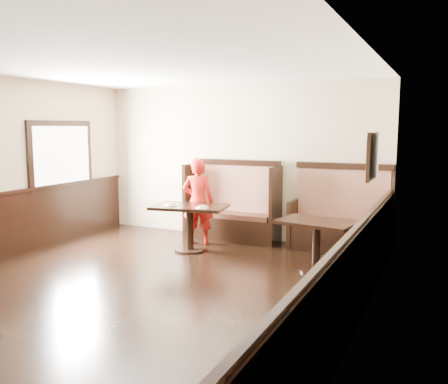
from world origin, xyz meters
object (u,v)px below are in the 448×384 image
Objects in this scene: booth_main at (233,211)px; booth_neighbor at (341,222)px; table_neighbor at (317,233)px; table_main at (190,216)px; child at (198,202)px.

booth_neighbor is (1.95, -0.00, -0.05)m from booth_main.
table_neighbor is at bearing -34.55° from booth_main.
booth_main is 1.06× the size of booth_neighbor.
booth_main reaches higher than table_main.
booth_neighbor is 1.26× the size of table_main.
table_main reaches higher than table_neighbor.
booth_main is 2.28m from table_neighbor.
table_neighbor is (-0.07, -1.29, 0.07)m from booth_neighbor.
booth_neighbor is 1.43× the size of table_neighbor.
child is (-0.40, -0.60, 0.22)m from booth_main.
booth_main reaches higher than table_neighbor.
booth_main is 1.34× the size of table_main.
child is (-2.27, 0.69, 0.20)m from table_neighbor.
booth_main is 0.75m from child.
table_neighbor is at bearing -16.28° from table_main.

